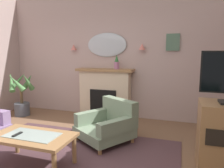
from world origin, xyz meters
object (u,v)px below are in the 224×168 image
object	(u,v)px
wall_mirror	(107,45)
tv_remote	(17,135)
armchair_in_corner	(109,124)
mantel_vase_right	(117,63)
potted_plant_corner_palm	(21,95)
framed_picture	(173,42)
wall_sconce_left	(74,47)
coffee_table	(32,139)
fireplace	(105,93)
wall_sconce_right	(142,47)

from	to	relation	value
wall_mirror	tv_remote	xyz separation A→B (m)	(-0.32, -2.63, -1.26)
wall_mirror	armchair_in_corner	distance (m)	2.08
mantel_vase_right	potted_plant_corner_palm	xyz separation A→B (m)	(-2.27, -0.50, -0.79)
armchair_in_corner	framed_picture	bearing A→B (deg)	56.43
wall_sconce_left	potted_plant_corner_palm	distance (m)	1.72
wall_sconce_left	coffee_table	size ratio (longest dim) A/B	0.13
wall_mirror	armchair_in_corner	bearing A→B (deg)	-69.16
tv_remote	armchair_in_corner	xyz separation A→B (m)	(0.86, 1.20, -0.15)
wall_mirror	wall_sconce_left	size ratio (longest dim) A/B	6.86
tv_remote	potted_plant_corner_palm	size ratio (longest dim) A/B	0.15
fireplace	coffee_table	bearing A→B (deg)	-93.27
tv_remote	framed_picture	bearing A→B (deg)	55.39
mantel_vase_right	coffee_table	bearing A→B (deg)	-100.39
wall_mirror	framed_picture	distance (m)	1.50
wall_sconce_left	framed_picture	size ratio (longest dim) A/B	0.39
wall_sconce_left	potted_plant_corner_palm	bearing A→B (deg)	-151.00
wall_sconce_right	coffee_table	size ratio (longest dim) A/B	0.13
fireplace	mantel_vase_right	bearing A→B (deg)	-5.39
framed_picture	wall_mirror	bearing A→B (deg)	-179.62
mantel_vase_right	coffee_table	distance (m)	2.60
wall_mirror	wall_sconce_right	xyz separation A→B (m)	(0.85, -0.05, -0.05)
fireplace	tv_remote	xyz separation A→B (m)	(-0.32, -2.49, -0.12)
coffee_table	wall_mirror	bearing A→B (deg)	86.91
wall_mirror	armchair_in_corner	world-z (taller)	wall_mirror
wall_sconce_right	armchair_in_corner	size ratio (longest dim) A/B	0.12
armchair_in_corner	wall_mirror	bearing A→B (deg)	110.84
fireplace	potted_plant_corner_palm	xyz separation A→B (m)	(-1.97, -0.53, -0.05)
wall_sconce_right	potted_plant_corner_palm	xyz separation A→B (m)	(-2.82, -0.62, -1.14)
coffee_table	mantel_vase_right	bearing A→B (deg)	79.61
wall_sconce_left	wall_sconce_right	distance (m)	1.70
wall_sconce_left	tv_remote	xyz separation A→B (m)	(0.53, -2.58, -1.21)
armchair_in_corner	wall_sconce_left	bearing A→B (deg)	135.30
fireplace	wall_sconce_left	bearing A→B (deg)	173.84
tv_remote	wall_mirror	bearing A→B (deg)	83.05
wall_sconce_left	coffee_table	world-z (taller)	wall_sconce_left
coffee_table	potted_plant_corner_palm	size ratio (longest dim) A/B	1.02
coffee_table	armchair_in_corner	xyz separation A→B (m)	(0.68, 1.13, -0.08)
wall_mirror	wall_sconce_left	bearing A→B (deg)	-176.63
wall_sconce_right	mantel_vase_right	bearing A→B (deg)	-167.69
mantel_vase_right	potted_plant_corner_palm	distance (m)	2.46
wall_mirror	coffee_table	bearing A→B (deg)	-93.09
mantel_vase_right	wall_mirror	distance (m)	0.53
mantel_vase_right	framed_picture	world-z (taller)	framed_picture
fireplace	wall_sconce_right	xyz separation A→B (m)	(0.85, 0.09, 1.09)
framed_picture	coffee_table	xyz separation A→B (m)	(-1.64, -2.57, -1.37)
wall_mirror	armchair_in_corner	size ratio (longest dim) A/B	0.86
mantel_vase_right	wall_sconce_right	bearing A→B (deg)	12.31
wall_sconce_left	fireplace	bearing A→B (deg)	-6.16
tv_remote	armchair_in_corner	world-z (taller)	armchair_in_corner
framed_picture	armchair_in_corner	world-z (taller)	framed_picture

